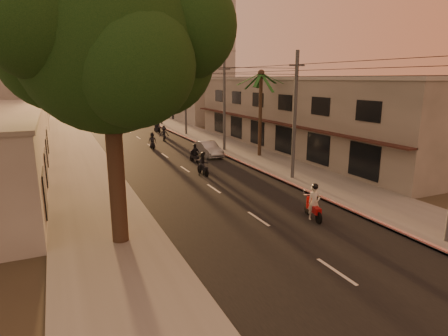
{
  "coord_description": "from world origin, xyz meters",
  "views": [
    {
      "loc": [
        -9.16,
        -13.96,
        7.13
      ],
      "look_at": [
        0.2,
        6.78,
        1.67
      ],
      "focal_mm": 30.0,
      "sensor_mm": 36.0,
      "label": 1
    }
  ],
  "objects": [
    {
      "name": "scooter_far_b",
      "position": [
        2.22,
        28.2,
        0.83
      ],
      "size": [
        1.32,
        1.84,
        1.82
      ],
      "rotation": [
        0.0,
        0.0,
        -0.17
      ],
      "color": "black",
      "rests_on": "ground"
    },
    {
      "name": "broadleaf_tree",
      "position": [
        -6.61,
        2.14,
        8.48
      ],
      "size": [
        9.6,
        8.7,
        12.1
      ],
      "color": "black",
      "rests_on": "ground"
    },
    {
      "name": "scooter_far_a",
      "position": [
        -0.17,
        24.03,
        0.79
      ],
      "size": [
        0.95,
        1.77,
        1.75
      ],
      "rotation": [
        0.0,
        0.0,
        -0.14
      ],
      "color": "black",
      "rests_on": "ground"
    },
    {
      "name": "ground",
      "position": [
        0.0,
        0.0,
        0.0
      ],
      "size": [
        160.0,
        160.0,
        0.0
      ],
      "primitive_type": "plane",
      "color": "#383023",
      "rests_on": "ground"
    },
    {
      "name": "filler_left_far",
      "position": [
        -14.0,
        52.0,
        3.5
      ],
      "size": [
        8.0,
        14.0,
        7.0
      ],
      "primitive_type": "cube",
      "color": "#ACA79B",
      "rests_on": "ground"
    },
    {
      "name": "sidewalk_left",
      "position": [
        -7.5,
        20.0,
        0.06
      ],
      "size": [
        5.0,
        140.0,
        0.12
      ],
      "primitive_type": "cube",
      "color": "slate",
      "rests_on": "ground"
    },
    {
      "name": "utility_poles",
      "position": [
        6.2,
        20.0,
        6.54
      ],
      "size": [
        1.2,
        48.26,
        9.0
      ],
      "color": "#38383A",
      "rests_on": "ground"
    },
    {
      "name": "curb_stripe",
      "position": [
        5.1,
        15.0,
        0.1
      ],
      "size": [
        0.2,
        60.0,
        0.2
      ],
      "primitive_type": "cube",
      "color": "#B62313",
      "rests_on": "ground"
    },
    {
      "name": "scooter_mid_b",
      "position": [
        1.56,
        15.91,
        0.77
      ],
      "size": [
        1.04,
        1.73,
        1.7
      ],
      "rotation": [
        0.0,
        0.0,
        0.13
      ],
      "color": "black",
      "rests_on": "ground"
    },
    {
      "name": "scooter_mid_a",
      "position": [
        0.7,
        11.7,
        0.82
      ],
      "size": [
        0.91,
        1.84,
        1.81
      ],
      "rotation": [
        0.0,
        0.0,
        0.06
      ],
      "color": "black",
      "rests_on": "ground"
    },
    {
      "name": "shophouse_row",
      "position": [
        13.95,
        18.0,
        3.65
      ],
      "size": [
        8.8,
        34.2,
        7.3
      ],
      "color": "gray",
      "rests_on": "ground"
    },
    {
      "name": "sidewalk_right",
      "position": [
        7.5,
        20.0,
        0.06
      ],
      "size": [
        5.0,
        140.0,
        0.12
      ],
      "primitive_type": "cube",
      "color": "slate",
      "rests_on": "ground"
    },
    {
      "name": "filler_right",
      "position": [
        14.0,
        45.0,
        3.0
      ],
      "size": [
        8.0,
        14.0,
        6.0
      ],
      "primitive_type": "cube",
      "color": "#ACA79B",
      "rests_on": "ground"
    },
    {
      "name": "parked_car",
      "position": [
        3.66,
        18.08,
        0.69
      ],
      "size": [
        1.68,
        4.28,
        1.38
      ],
      "primitive_type": "imported",
      "rotation": [
        0.0,
        0.0,
        0.03
      ],
      "color": "#989AA0",
      "rests_on": "ground"
    },
    {
      "name": "road",
      "position": [
        0.0,
        20.0,
        0.01
      ],
      "size": [
        10.0,
        140.0,
        0.02
      ],
      "primitive_type": "cube",
      "color": "black",
      "rests_on": "ground"
    },
    {
      "name": "palm_tree",
      "position": [
        8.0,
        16.0,
        7.15
      ],
      "size": [
        5.0,
        5.0,
        8.2
      ],
      "color": "black",
      "rests_on": "ground"
    },
    {
      "name": "distant_tower",
      "position": [
        16.0,
        56.0,
        14.0
      ],
      "size": [
        12.1,
        12.1,
        28.0
      ],
      "color": "#B7B5B2",
      "rests_on": "ground"
    },
    {
      "name": "scooter_far_c",
      "position": [
        3.34,
        35.61,
        0.85
      ],
      "size": [
        1.05,
        1.89,
        1.87
      ],
      "rotation": [
        0.0,
        0.0,
        0.17
      ],
      "color": "black",
      "rests_on": "ground"
    },
    {
      "name": "filler_left_near",
      "position": [
        -14.0,
        34.0,
        2.2
      ],
      "size": [
        8.0,
        14.0,
        4.4
      ],
      "primitive_type": "cube",
      "color": "#ACA79B",
      "rests_on": "ground"
    },
    {
      "name": "scooter_red",
      "position": [
        2.58,
        0.8,
        0.86
      ],
      "size": [
        0.94,
        1.95,
        1.94
      ],
      "rotation": [
        0.0,
        0.0,
        -0.23
      ],
      "color": "black",
      "rests_on": "ground"
    }
  ]
}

